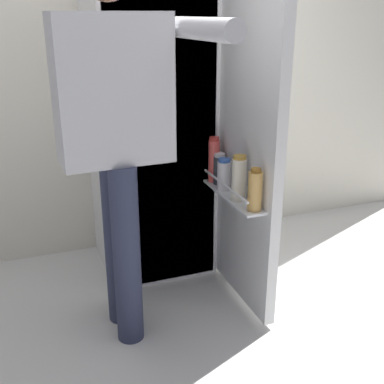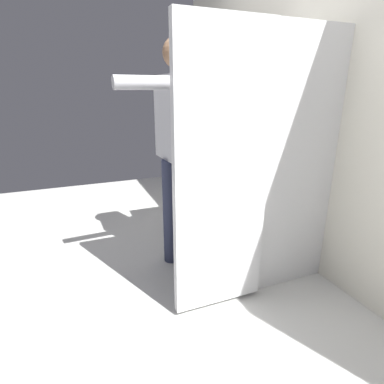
# 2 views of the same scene
# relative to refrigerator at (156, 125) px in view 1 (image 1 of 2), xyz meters

# --- Properties ---
(ground_plane) EXTENTS (5.50, 5.50, 0.00)m
(ground_plane) POSITION_rel_refrigerator_xyz_m (-0.03, -0.48, -0.84)
(ground_plane) COLOR silver
(kitchen_wall) EXTENTS (4.40, 0.10, 2.41)m
(kitchen_wall) POSITION_rel_refrigerator_xyz_m (-0.03, 0.39, 0.36)
(kitchen_wall) COLOR silver
(kitchen_wall) RESTS_ON ground_plane
(refrigerator) EXTENTS (0.64, 1.15, 1.69)m
(refrigerator) POSITION_rel_refrigerator_xyz_m (0.00, 0.00, 0.00)
(refrigerator) COLOR white
(refrigerator) RESTS_ON ground_plane
(person) EXTENTS (0.57, 0.76, 1.66)m
(person) POSITION_rel_refrigerator_xyz_m (-0.32, -0.55, 0.16)
(person) COLOR #2D334C
(person) RESTS_ON ground_plane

